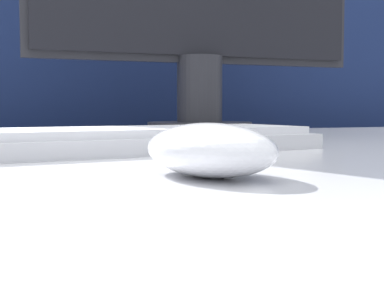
# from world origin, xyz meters

# --- Properties ---
(partition_panel) EXTENTS (5.00, 0.03, 1.09)m
(partition_panel) POSITION_xyz_m (0.00, 0.63, 0.54)
(partition_panel) COLOR navy
(partition_panel) RESTS_ON ground_plane
(computer_mouse_near) EXTENTS (0.09, 0.12, 0.03)m
(computer_mouse_near) POSITION_xyz_m (0.06, -0.21, 0.72)
(computer_mouse_near) COLOR white
(computer_mouse_near) RESTS_ON desk
(keyboard) EXTENTS (0.41, 0.19, 0.02)m
(keyboard) POSITION_xyz_m (0.06, 0.01, 0.72)
(keyboard) COLOR silver
(keyboard) RESTS_ON desk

